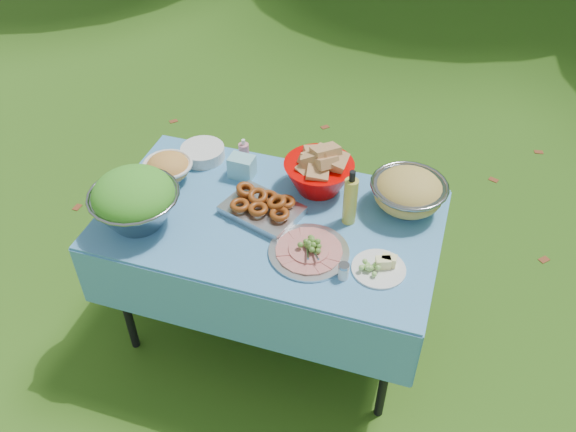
% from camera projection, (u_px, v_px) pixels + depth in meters
% --- Properties ---
extents(ground, '(80.00, 80.00, 0.00)m').
position_uv_depth(ground, '(273.00, 326.00, 3.16)').
color(ground, '#173B0A').
rests_on(ground, ground).
extents(picnic_table, '(1.46, 0.86, 0.76)m').
position_uv_depth(picnic_table, '(271.00, 277.00, 2.91)').
color(picnic_table, '#84D2FF').
rests_on(picnic_table, ground).
extents(salad_bowl, '(0.39, 0.39, 0.25)m').
position_uv_depth(salad_bowl, '(134.00, 200.00, 2.55)').
color(salad_bowl, gray).
rests_on(salad_bowl, picnic_table).
extents(pasta_bowl_white, '(0.27, 0.27, 0.12)m').
position_uv_depth(pasta_bowl_white, '(168.00, 167.00, 2.82)').
color(pasta_bowl_white, silver).
rests_on(pasta_bowl_white, picnic_table).
extents(plate_stack, '(0.24, 0.24, 0.06)m').
position_uv_depth(plate_stack, '(203.00, 153.00, 2.96)').
color(plate_stack, silver).
rests_on(plate_stack, picnic_table).
extents(wipes_box, '(0.12, 0.09, 0.11)m').
position_uv_depth(wipes_box, '(242.00, 167.00, 2.84)').
color(wipes_box, '#80CBD6').
rests_on(wipes_box, picnic_table).
extents(sanitizer_bottle, '(0.06, 0.06, 0.14)m').
position_uv_depth(sanitizer_bottle, '(244.00, 152.00, 2.89)').
color(sanitizer_bottle, '#D37A8D').
rests_on(sanitizer_bottle, picnic_table).
extents(bread_bowl, '(0.35, 0.35, 0.21)m').
position_uv_depth(bread_bowl, '(319.00, 169.00, 2.73)').
color(bread_bowl, '#D00100').
rests_on(bread_bowl, picnic_table).
extents(pasta_bowl_steel, '(0.44, 0.44, 0.18)m').
position_uv_depth(pasta_bowl_steel, '(409.00, 191.00, 2.65)').
color(pasta_bowl_steel, gray).
rests_on(pasta_bowl_steel, picnic_table).
extents(fried_tray, '(0.38, 0.32, 0.08)m').
position_uv_depth(fried_tray, '(262.00, 207.00, 2.65)').
color(fried_tray, '#A4A5A9').
rests_on(fried_tray, picnic_table).
extents(charcuterie_platter, '(0.37, 0.37, 0.08)m').
position_uv_depth(charcuterie_platter, '(309.00, 246.00, 2.47)').
color(charcuterie_platter, silver).
rests_on(charcuterie_platter, picnic_table).
extents(oil_bottle, '(0.07, 0.07, 0.27)m').
position_uv_depth(oil_bottle, '(350.00, 197.00, 2.55)').
color(oil_bottle, gold).
rests_on(oil_bottle, picnic_table).
extents(cheese_plate, '(0.29, 0.29, 0.06)m').
position_uv_depth(cheese_plate, '(379.00, 265.00, 2.40)').
color(cheese_plate, silver).
rests_on(cheese_plate, picnic_table).
extents(shaker, '(0.06, 0.06, 0.07)m').
position_uv_depth(shaker, '(344.00, 271.00, 2.37)').
color(shaker, white).
rests_on(shaker, picnic_table).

